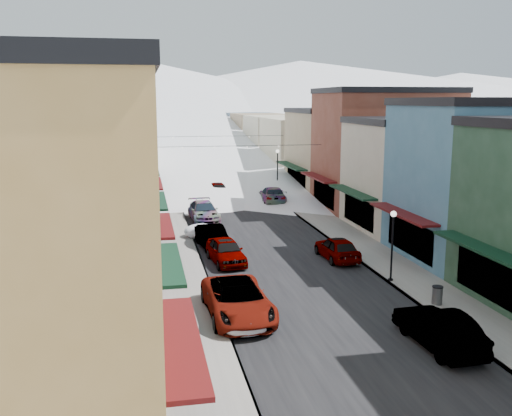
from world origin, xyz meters
name	(u,v)px	position (x,y,z in m)	size (l,w,h in m)	color
road	(212,182)	(0.00, 60.00, 0.01)	(10.00, 160.00, 0.01)	black
sidewalk_left	(160,183)	(-6.60, 60.00, 0.07)	(3.20, 160.00, 0.15)	gray
sidewalk_right	(262,180)	(6.60, 60.00, 0.07)	(3.20, 160.00, 0.15)	gray
curb_left	(172,183)	(-5.05, 60.00, 0.07)	(0.10, 160.00, 0.15)	slate
curb_right	(250,181)	(5.05, 60.00, 0.07)	(0.10, 160.00, 0.15)	slate
bldg_l_cream	(33,235)	(-13.19, 12.50, 4.76)	(11.30, 8.20, 9.50)	#C3B19C
bldg_l_brick_near	(48,176)	(-13.69, 20.50, 6.26)	(12.30, 8.20, 12.50)	maroon
bldg_l_grayblue	(76,185)	(-13.19, 29.00, 4.51)	(11.30, 9.20, 9.00)	gray
bldg_l_brick_far	(75,158)	(-14.19, 38.00, 5.51)	(13.30, 9.20, 11.00)	maroon
bldg_l_tan	(96,154)	(-13.19, 48.00, 5.01)	(11.30, 11.20, 10.00)	#8B785B
bldg_r_blue	(483,180)	(13.19, 21.00, 5.26)	(11.30, 9.20, 10.50)	#3C6C87
bldg_r_cream	(424,174)	(13.69, 30.00, 4.51)	(12.30, 9.20, 9.00)	#BAB296
bldg_r_brick_far	(384,149)	(14.19, 39.00, 5.76)	(13.30, 9.20, 11.50)	maroon
bldg_r_tan	(339,151)	(13.19, 49.00, 4.76)	(11.30, 11.20, 9.50)	#988464
distant_blocks	(195,139)	(0.00, 83.00, 4.00)	(34.00, 55.00, 8.00)	gray
mountain_ridge	(118,92)	(-19.47, 277.18, 14.36)	(670.00, 340.00, 34.00)	silver
overhead_cables	(225,140)	(0.00, 47.50, 6.20)	(16.40, 15.04, 0.04)	black
car_white_suv	(238,300)	(-4.29, 13.56, 0.88)	(2.91, 6.32, 1.76)	silver
car_silver_sedan	(226,251)	(-3.50, 22.97, 0.81)	(1.91, 4.75, 1.62)	#9B9EA3
car_dark_hatch	(213,237)	(-3.87, 27.02, 0.79)	(1.67, 4.80, 1.58)	black
car_silver_wagon	(204,211)	(-3.50, 36.52, 0.82)	(2.31, 5.68, 1.65)	#979A9F
car_green_sedan	(438,328)	(3.50, 8.60, 0.83)	(1.77, 5.06, 1.67)	black
car_gray_suv	(337,248)	(3.79, 22.36, 0.78)	(1.85, 4.60, 1.57)	gray
car_black_sedan	(272,195)	(4.29, 43.78, 0.84)	(2.36, 5.81, 1.69)	black
car_lane_silver	(218,190)	(-0.62, 48.70, 0.79)	(1.87, 4.65, 1.59)	gray
car_lane_white	(218,171)	(1.62, 65.82, 0.76)	(2.51, 5.44, 1.51)	white
trash_can	(437,295)	(5.87, 13.02, 0.63)	(0.55, 0.55, 0.94)	#4F5154
streetlamp_near	(393,237)	(5.20, 17.10, 2.71)	(0.34, 0.34, 4.06)	black
streetlamp_far	(277,165)	(6.27, 49.91, 3.18)	(0.40, 0.40, 4.81)	black
snow_pile_near	(245,324)	(-4.28, 11.53, 0.45)	(2.22, 2.56, 0.94)	white
snow_pile_mid	(201,231)	(-4.37, 30.14, 0.53)	(2.61, 2.81, 1.11)	white
snow_pile_far	(202,232)	(-4.28, 30.20, 0.46)	(2.27, 2.60, 0.96)	white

